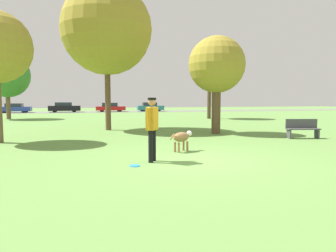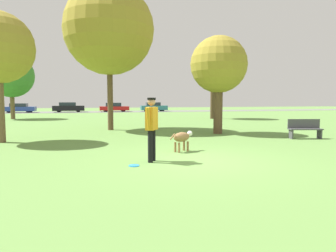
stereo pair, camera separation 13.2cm
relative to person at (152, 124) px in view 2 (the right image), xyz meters
name	(u,v)px [view 2 (the right image)]	position (x,y,z in m)	size (l,w,h in m)	color
ground_plane	(193,160)	(1.14, -0.13, -1.03)	(120.00, 120.00, 0.00)	#608C42
far_road_strip	(109,112)	(1.14, 36.11, -1.02)	(120.00, 6.00, 0.01)	slate
person	(152,124)	(0.00, 0.00, 0.00)	(0.44, 0.62, 1.73)	black
dog	(182,138)	(1.29, 1.33, -0.57)	(0.93, 0.60, 0.65)	olive
frisbee	(134,166)	(-0.55, -0.41, -1.02)	(0.27, 0.27, 0.02)	#268CE5
tree_far_right	(213,62)	(9.09, 17.21, 4.02)	(3.31, 3.31, 6.74)	#4C3826
tree_near_right	(219,65)	(4.57, 5.89, 2.33)	(2.78, 2.78, 4.79)	brown
tree_mid_center	(109,30)	(-0.47, 9.11, 4.46)	(4.91, 4.91, 7.95)	brown
tree_far_left	(11,76)	(-8.15, 21.16, 2.78)	(3.84, 3.84, 5.74)	brown
parked_car_blue	(20,108)	(-10.61, 35.91, -0.41)	(3.86, 1.84, 1.24)	#284293
parked_car_black	(68,107)	(-4.43, 36.13, -0.36)	(4.28, 1.91, 1.37)	black
parked_car_red	(114,107)	(1.85, 36.07, -0.39)	(4.18, 1.84, 1.30)	red
parked_car_teal	(154,107)	(7.76, 36.21, -0.37)	(4.01, 1.84, 1.34)	teal
park_bench	(305,128)	(7.40, 3.12, -0.58)	(1.46, 0.73, 0.84)	#47474C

